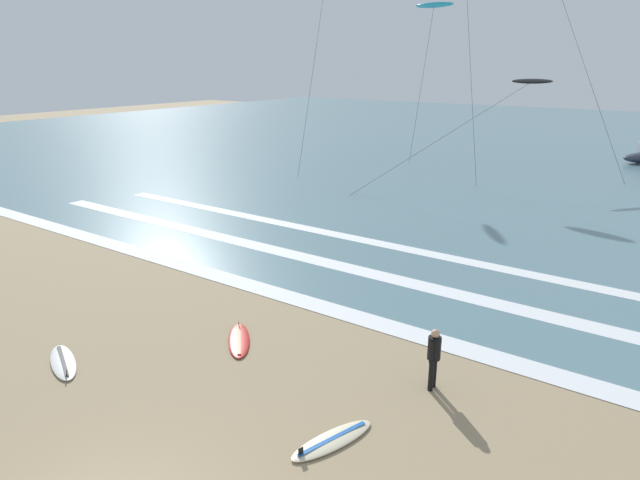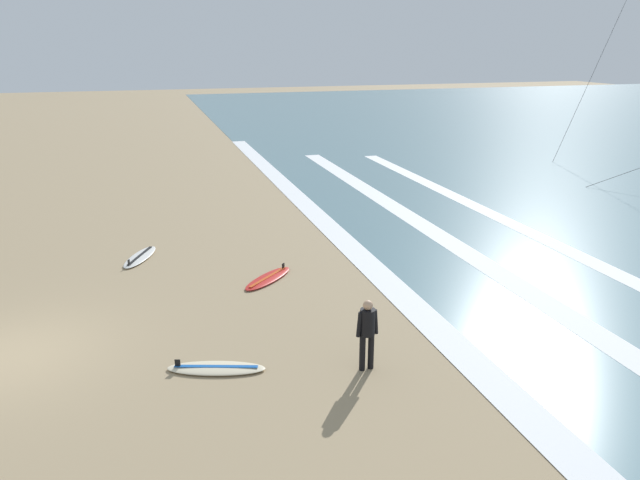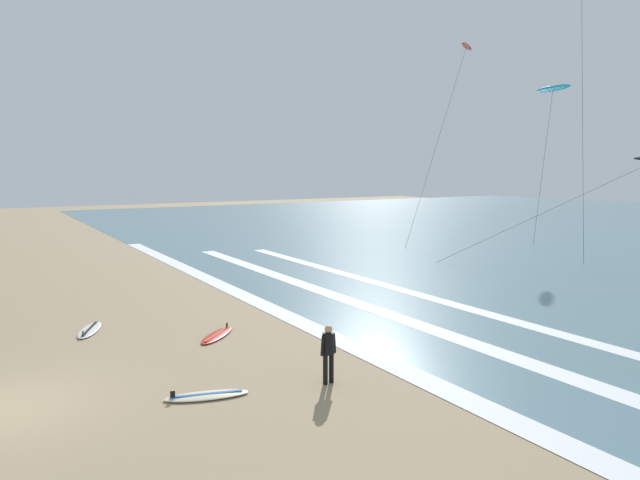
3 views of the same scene
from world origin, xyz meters
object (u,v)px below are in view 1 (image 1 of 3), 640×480
Objects in this scene: surfboard_near_water at (63,362)px; kite_black_low_near at (531,82)px; surfer_left_near at (434,354)px; surfboard_left_pile at (239,340)px; surfboard_right_spare at (332,440)px; kite_cyan_high_right at (434,6)px.

kite_black_low_near reaches higher than surfboard_near_water.
surfer_left_near is 9.71m from surfboard_near_water.
surfer_left_near is 0.82× the size of surfboard_left_pile.
surfer_left_near is at bearing 10.04° from surfboard_left_pile.
kite_black_low_near is at bearing 99.29° from surfboard_right_spare.
surfboard_right_spare is 0.19× the size of kite_cyan_high_right.
surfboard_left_pile is at bearing -89.03° from kite_black_low_near.
kite_cyan_high_right is (-4.28, 31.65, 11.27)m from surfboard_near_water.
surfer_left_near is 31.68m from kite_cyan_high_right.
surfer_left_near reaches higher than surfboard_right_spare.
surfer_left_near reaches higher than surfboard_left_pile.
surfboard_right_spare is (4.66, -2.11, 0.00)m from surfboard_left_pile.
surfer_left_near is at bearing -78.04° from kite_black_low_near.
surfboard_left_pile is (2.99, 3.60, 0.00)m from surfboard_near_water.
surfboard_right_spare is at bearing -68.44° from kite_cyan_high_right.
surfer_left_near is 0.73× the size of surfboard_right_spare.
surfboard_left_pile is 0.89× the size of surfboard_right_spare.
surfer_left_near is at bearing 74.30° from surfboard_right_spare.
surfer_left_near is 29.55m from kite_black_low_near.
surfboard_near_water is at bearing -129.70° from surfboard_left_pile.
kite_black_low_near is 8.50m from kite_cyan_high_right.
surfboard_left_pile is at bearing -169.96° from surfer_left_near.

